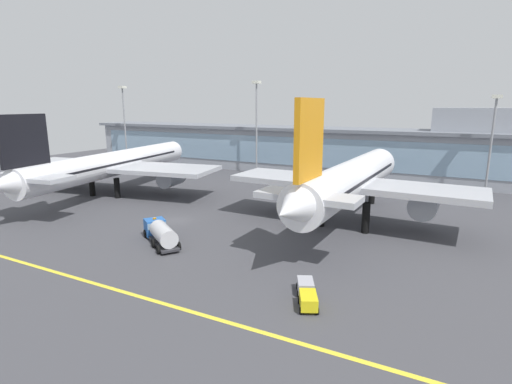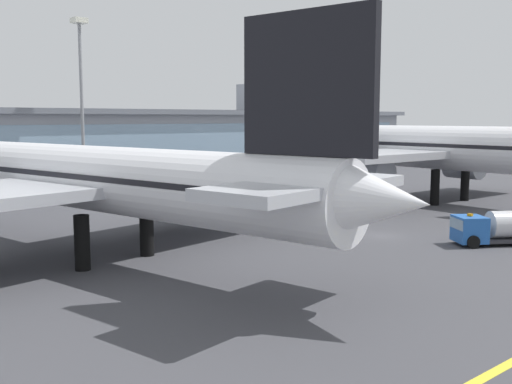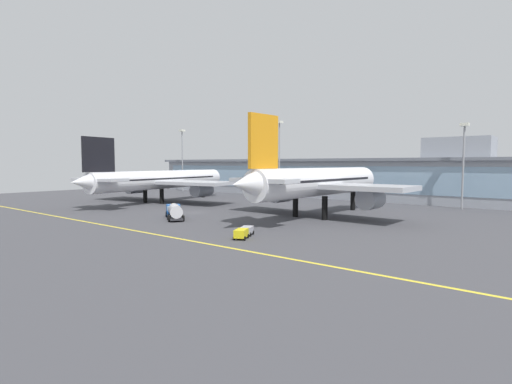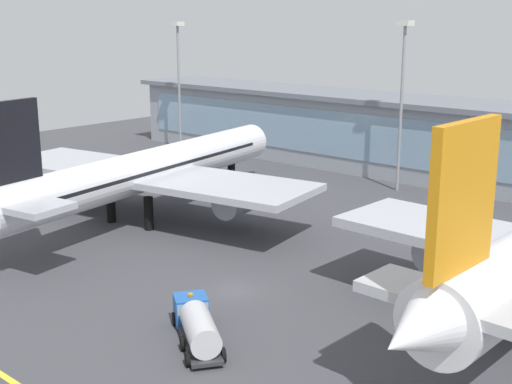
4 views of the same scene
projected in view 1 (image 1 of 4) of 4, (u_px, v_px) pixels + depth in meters
The scene contains 10 objects.
ground_plane at pixel (177, 220), 62.76m from camera, with size 187.95×187.95×0.00m, color #424247.
taxiway_centreline_stripe at pixel (51, 271), 43.72m from camera, with size 150.36×0.50×0.01m, color yellow.
terminal_building at pixel (307, 148), 106.43m from camera, with size 137.25×14.00×17.30m.
airliner_near_left at pixel (114, 164), 80.66m from camera, with size 43.99×55.64×16.58m.
airliner_near_right at pixel (350, 181), 59.26m from camera, with size 37.23×48.26×18.66m.
fuel_tanker_truck at pixel (160, 232), 52.21m from camera, with size 8.82×7.15×2.90m.
baggage_tug_near at pixel (307, 293), 36.78m from camera, with size 3.86×5.70×1.40m.
apron_light_mast_west at pixel (124, 113), 120.42m from camera, with size 1.80×1.80×23.46m.
apron_light_mast_centre at pixel (493, 129), 77.19m from camera, with size 1.80×1.80×19.84m.
apron_light_mast_east at pixel (257, 114), 100.43m from camera, with size 1.80×1.80×23.80m.
Camera 1 is at (39.04, -47.65, 17.92)m, focal length 27.78 mm.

